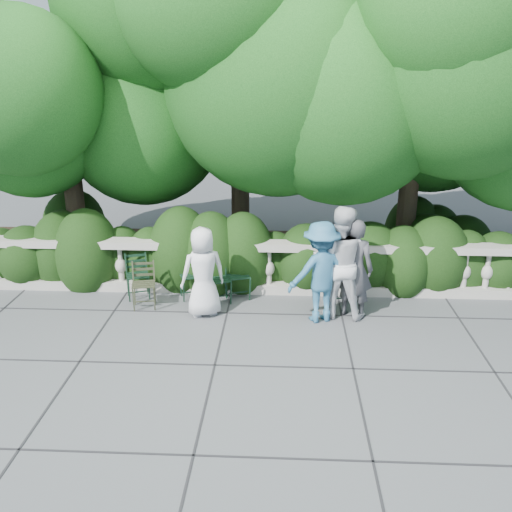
{
  "coord_description": "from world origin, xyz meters",
  "views": [
    {
      "loc": [
        0.48,
        -8.26,
        4.2
      ],
      "look_at": [
        0.0,
        1.0,
        1.0
      ],
      "focal_mm": 40.0,
      "sensor_mm": 36.0,
      "label": 1
    }
  ],
  "objects_px": {
    "chair_e": "(341,308)",
    "person_woman_grey": "(355,269)",
    "chair_a": "(140,301)",
    "person_older_blue": "(321,272)",
    "chair_b": "(221,306)",
    "chair_weathered": "(145,311)",
    "chair_d": "(194,301)",
    "person_casual_man": "(340,262)",
    "chair_c": "(240,301)",
    "person_businessman": "(203,272)"
  },
  "relations": [
    {
      "from": "person_casual_man",
      "to": "chair_b",
      "type": "bearing_deg",
      "value": 2.06
    },
    {
      "from": "chair_d",
      "to": "person_older_blue",
      "type": "xyz_separation_m",
      "value": [
        2.26,
        -0.68,
        0.86
      ]
    },
    {
      "from": "chair_weathered",
      "to": "person_businessman",
      "type": "distance_m",
      "value": 1.33
    },
    {
      "from": "chair_weathered",
      "to": "chair_a",
      "type": "bearing_deg",
      "value": 103.09
    },
    {
      "from": "person_casual_man",
      "to": "chair_e",
      "type": "bearing_deg",
      "value": -95.88
    },
    {
      "from": "chair_e",
      "to": "person_casual_man",
      "type": "relative_size",
      "value": 0.43
    },
    {
      "from": "chair_e",
      "to": "person_casual_man",
      "type": "distance_m",
      "value": 1.02
    },
    {
      "from": "chair_b",
      "to": "chair_c",
      "type": "height_order",
      "value": "same"
    },
    {
      "from": "chair_e",
      "to": "person_casual_man",
      "type": "xyz_separation_m",
      "value": [
        -0.08,
        -0.3,
        0.97
      ]
    },
    {
      "from": "chair_c",
      "to": "chair_e",
      "type": "xyz_separation_m",
      "value": [
        1.82,
        -0.19,
        0.0
      ]
    },
    {
      "from": "chair_a",
      "to": "person_casual_man",
      "type": "height_order",
      "value": "person_casual_man"
    },
    {
      "from": "chair_c",
      "to": "person_businessman",
      "type": "height_order",
      "value": "person_businessman"
    },
    {
      "from": "chair_e",
      "to": "person_woman_grey",
      "type": "bearing_deg",
      "value": -60.06
    },
    {
      "from": "person_older_blue",
      "to": "person_businessman",
      "type": "bearing_deg",
      "value": -23.19
    },
    {
      "from": "chair_d",
      "to": "chair_weathered",
      "type": "relative_size",
      "value": 1.0
    },
    {
      "from": "person_casual_man",
      "to": "person_businessman",
      "type": "bearing_deg",
      "value": 12.01
    },
    {
      "from": "chair_b",
      "to": "person_casual_man",
      "type": "relative_size",
      "value": 0.43
    },
    {
      "from": "chair_b",
      "to": "person_older_blue",
      "type": "height_order",
      "value": "person_older_blue"
    },
    {
      "from": "chair_b",
      "to": "chair_c",
      "type": "xyz_separation_m",
      "value": [
        0.33,
        0.21,
        0.0
      ]
    },
    {
      "from": "chair_d",
      "to": "person_older_blue",
      "type": "height_order",
      "value": "person_older_blue"
    },
    {
      "from": "chair_a",
      "to": "person_casual_man",
      "type": "bearing_deg",
      "value": -26.25
    },
    {
      "from": "chair_a",
      "to": "person_woman_grey",
      "type": "bearing_deg",
      "value": -25.94
    },
    {
      "from": "chair_a",
      "to": "chair_c",
      "type": "xyz_separation_m",
      "value": [
        1.85,
        0.06,
        0.0
      ]
    },
    {
      "from": "person_woman_grey",
      "to": "person_casual_man",
      "type": "xyz_separation_m",
      "value": [
        -0.25,
        0.01,
        0.11
      ]
    },
    {
      "from": "chair_weathered",
      "to": "chair_d",
      "type": "bearing_deg",
      "value": 20.36
    },
    {
      "from": "chair_c",
      "to": "person_businessman",
      "type": "bearing_deg",
      "value": -154.97
    },
    {
      "from": "person_businessman",
      "to": "chair_c",
      "type": "bearing_deg",
      "value": -158.6
    },
    {
      "from": "chair_b",
      "to": "chair_c",
      "type": "relative_size",
      "value": 1.0
    },
    {
      "from": "person_businessman",
      "to": "chair_weathered",
      "type": "bearing_deg",
      "value": -27.44
    },
    {
      "from": "chair_a",
      "to": "person_older_blue",
      "type": "relative_size",
      "value": 0.49
    },
    {
      "from": "chair_b",
      "to": "person_older_blue",
      "type": "xyz_separation_m",
      "value": [
        1.73,
        -0.49,
        0.86
      ]
    },
    {
      "from": "chair_b",
      "to": "person_woman_grey",
      "type": "height_order",
      "value": "person_woman_grey"
    },
    {
      "from": "chair_a",
      "to": "chair_c",
      "type": "bearing_deg",
      "value": -17.59
    },
    {
      "from": "person_woman_grey",
      "to": "person_casual_man",
      "type": "height_order",
      "value": "person_casual_man"
    },
    {
      "from": "chair_d",
      "to": "chair_c",
      "type": "bearing_deg",
      "value": -18.87
    },
    {
      "from": "chair_a",
      "to": "chair_weathered",
      "type": "relative_size",
      "value": 1.0
    },
    {
      "from": "chair_weathered",
      "to": "person_woman_grey",
      "type": "height_order",
      "value": "person_woman_grey"
    },
    {
      "from": "chair_b",
      "to": "person_older_blue",
      "type": "relative_size",
      "value": 0.49
    },
    {
      "from": "chair_a",
      "to": "chair_b",
      "type": "xyz_separation_m",
      "value": [
        1.52,
        -0.15,
        0.0
      ]
    },
    {
      "from": "chair_b",
      "to": "chair_c",
      "type": "distance_m",
      "value": 0.39
    },
    {
      "from": "chair_a",
      "to": "person_woman_grey",
      "type": "xyz_separation_m",
      "value": [
        3.83,
        -0.44,
        0.87
      ]
    },
    {
      "from": "chair_c",
      "to": "chair_weathered",
      "type": "xyz_separation_m",
      "value": [
        -1.65,
        -0.5,
        0.0
      ]
    },
    {
      "from": "chair_c",
      "to": "chair_e",
      "type": "relative_size",
      "value": 1.0
    },
    {
      "from": "person_woman_grey",
      "to": "person_older_blue",
      "type": "distance_m",
      "value": 0.61
    },
    {
      "from": "chair_e",
      "to": "person_woman_grey",
      "type": "xyz_separation_m",
      "value": [
        0.16,
        -0.31,
        0.87
      ]
    },
    {
      "from": "person_businessman",
      "to": "person_woman_grey",
      "type": "relative_size",
      "value": 0.91
    },
    {
      "from": "chair_b",
      "to": "person_casual_man",
      "type": "bearing_deg",
      "value": -29.94
    },
    {
      "from": "chair_c",
      "to": "chair_d",
      "type": "height_order",
      "value": "same"
    },
    {
      "from": "person_businessman",
      "to": "person_woman_grey",
      "type": "bearing_deg",
      "value": 158.44
    },
    {
      "from": "chair_b",
      "to": "chair_e",
      "type": "distance_m",
      "value": 2.15
    }
  ]
}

